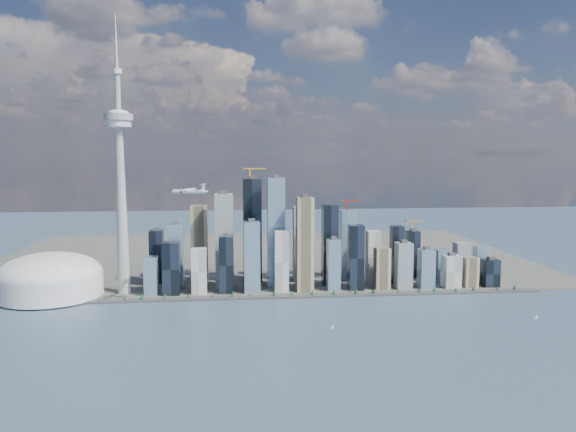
{
  "coord_description": "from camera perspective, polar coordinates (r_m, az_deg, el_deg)",
  "views": [
    {
      "loc": [
        -83.61,
        -831.41,
        284.09
      ],
      "look_at": [
        29.14,
        260.0,
        161.7
      ],
      "focal_mm": 35.0,
      "sensor_mm": 36.0,
      "label": 1
    }
  ],
  "objects": [
    {
      "name": "ground",
      "position": [
        882.58,
        -0.15,
        -12.41
      ],
      "size": [
        4000.0,
        4000.0,
        0.0
      ],
      "primitive_type": "plane",
      "color": "#314955",
      "rests_on": "ground"
    },
    {
      "name": "needle_tower",
      "position": [
        1162.74,
        -16.65,
        3.72
      ],
      "size": [
        56.0,
        56.0,
        550.5
      ],
      "color": "#9E9F9A",
      "rests_on": "land"
    },
    {
      "name": "sailboat_west",
      "position": [
        934.94,
        4.54,
        -11.17
      ],
      "size": [
        6.29,
        2.96,
        8.72
      ],
      "rotation": [
        0.0,
        0.0,
        -0.25
      ],
      "color": "white",
      "rests_on": "ground"
    },
    {
      "name": "airplane",
      "position": [
        1009.17,
        -10.01,
        2.52
      ],
      "size": [
        69.31,
        61.94,
        17.29
      ],
      "rotation": [
        0.0,
        0.0,
        -0.32
      ],
      "color": "white",
      "rests_on": "ground"
    },
    {
      "name": "sailboat_east",
      "position": [
        1074.42,
        23.91,
        -9.35
      ],
      "size": [
        7.0,
        3.16,
        9.69
      ],
      "rotation": [
        0.0,
        0.0,
        -0.23
      ],
      "color": "white",
      "rests_on": "ground"
    },
    {
      "name": "shoreline_trees",
      "position": [
        1119.03,
        -1.45,
        -7.88
      ],
      "size": [
        960.53,
        7.2,
        8.8
      ],
      "color": "#3F2D1E",
      "rests_on": "seawall"
    },
    {
      "name": "skyscraper_cluster",
      "position": [
        1194.84,
        1.08,
        -3.56
      ],
      "size": [
        736.0,
        142.0,
        252.49
      ],
      "color": "black",
      "rests_on": "land"
    },
    {
      "name": "seawall",
      "position": [
        1120.72,
        -1.44,
        -8.22
      ],
      "size": [
        1100.0,
        22.0,
        4.0
      ],
      "primitive_type": "cube",
      "color": "#383838",
      "rests_on": "ground"
    },
    {
      "name": "dome_stadium",
      "position": [
        1211.18,
        -23.0,
        -5.8
      ],
      "size": [
        200.0,
        200.0,
        86.0
      ],
      "color": "silver",
      "rests_on": "land"
    },
    {
      "name": "land",
      "position": [
        1559.51,
        -2.73,
        -4.08
      ],
      "size": [
        1400.0,
        900.0,
        3.0
      ],
      "primitive_type": "cube",
      "color": "#4C4C47",
      "rests_on": "ground"
    }
  ]
}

